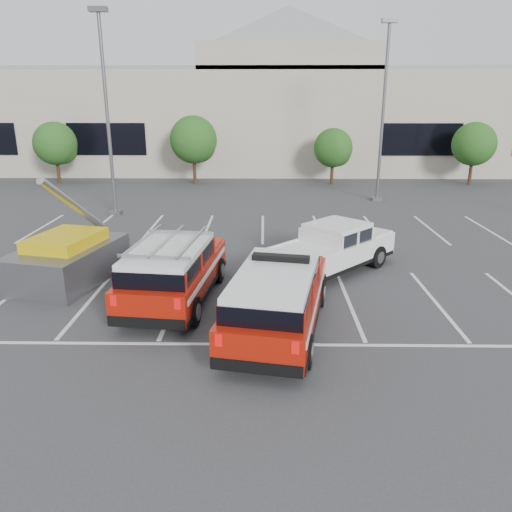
{
  "coord_description": "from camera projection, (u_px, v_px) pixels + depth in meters",
  "views": [
    {
      "loc": [
        0.03,
        -14.4,
        6.1
      ],
      "look_at": [
        -0.21,
        1.37,
        1.05
      ],
      "focal_mm": 35.0,
      "sensor_mm": 36.0,
      "label": 1
    }
  ],
  "objects": [
    {
      "name": "fire_chief_suv",
      "position": [
        277.0,
        303.0,
        13.33
      ],
      "size": [
        3.15,
        6.08,
        2.03
      ],
      "rotation": [
        0.0,
        0.0,
        -0.19
      ],
      "color": "#981407",
      "rests_on": "ground"
    },
    {
      "name": "utility_rig",
      "position": [
        63.0,
        261.0,
        17.07
      ],
      "size": [
        4.5,
        4.61,
        3.74
      ],
      "rotation": [
        0.0,
        0.0,
        -0.23
      ],
      "color": "#59595E",
      "rests_on": "ground"
    },
    {
      "name": "tree_mid_left",
      "position": [
        195.0,
        141.0,
        35.71
      ],
      "size": [
        3.37,
        3.37,
        4.85
      ],
      "color": "#3F2B19",
      "rests_on": "ground"
    },
    {
      "name": "light_pole_left",
      "position": [
        107.0,
        115.0,
        25.53
      ],
      "size": [
        0.9,
        0.6,
        10.24
      ],
      "color": "#59595E",
      "rests_on": "ground"
    },
    {
      "name": "light_pole_mid",
      "position": [
        383.0,
        113.0,
        29.13
      ],
      "size": [
        0.9,
        0.6,
        10.24
      ],
      "color": "#59595E",
      "rests_on": "ground"
    },
    {
      "name": "ground",
      "position": [
        262.0,
        301.0,
        15.57
      ],
      "size": [
        120.0,
        120.0,
        0.0
      ],
      "primitive_type": "plane",
      "color": "#353537",
      "rests_on": "ground"
    },
    {
      "name": "ladder_suv",
      "position": [
        174.0,
        276.0,
        15.31
      ],
      "size": [
        2.74,
        5.65,
        2.14
      ],
      "rotation": [
        0.0,
        0.0,
        -0.11
      ],
      "color": "#981407",
      "rests_on": "ground"
    },
    {
      "name": "white_pickup",
      "position": [
        328.0,
        254.0,
        17.87
      ],
      "size": [
        5.45,
        5.55,
        1.78
      ],
      "rotation": [
        0.0,
        0.0,
        -0.77
      ],
      "color": "silver",
      "rests_on": "ground"
    },
    {
      "name": "tree_mid_right",
      "position": [
        334.0,
        149.0,
        35.73
      ],
      "size": [
        2.77,
        2.77,
        3.99
      ],
      "color": "#3F2B19",
      "rests_on": "ground"
    },
    {
      "name": "convention_building",
      "position": [
        266.0,
        113.0,
        44.47
      ],
      "size": [
        60.0,
        16.99,
        13.2
      ],
      "color": "#B4AA98",
      "rests_on": "ground"
    },
    {
      "name": "tree_left",
      "position": [
        57.0,
        145.0,
        35.93
      ],
      "size": [
        3.07,
        3.07,
        4.42
      ],
      "color": "#3F2B19",
      "rests_on": "ground"
    },
    {
      "name": "tree_right",
      "position": [
        475.0,
        146.0,
        35.5
      ],
      "size": [
        3.07,
        3.07,
        4.42
      ],
      "color": "#3F2B19",
      "rests_on": "ground"
    },
    {
      "name": "stall_markings",
      "position": [
        262.0,
        257.0,
        19.86
      ],
      "size": [
        23.0,
        15.0,
        0.01
      ],
      "primitive_type": "cube",
      "color": "silver",
      "rests_on": "ground"
    }
  ]
}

